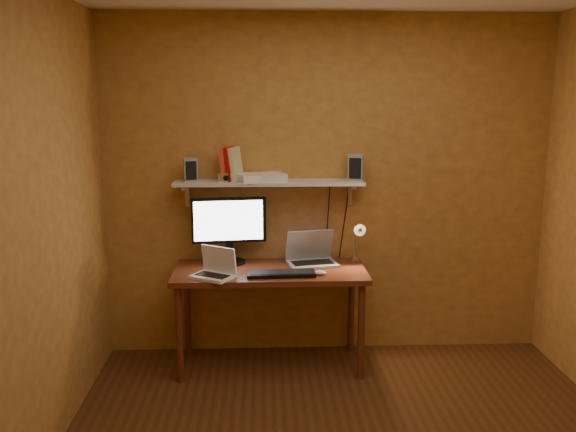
{
  "coord_description": "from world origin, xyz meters",
  "views": [
    {
      "loc": [
        -0.49,
        -3.0,
        2.02
      ],
      "look_at": [
        -0.32,
        1.18,
        1.17
      ],
      "focal_mm": 38.0,
      "sensor_mm": 36.0,
      "label": 1
    }
  ],
  "objects_px": {
    "desk": "(270,281)",
    "monitor": "(229,227)",
    "netbook": "(215,269)",
    "laptop": "(311,255)",
    "mouse": "(320,273)",
    "desk_lamp": "(358,237)",
    "speaker_left": "(191,170)",
    "shelf_camera": "(225,178)",
    "keyboard": "(281,274)",
    "speaker_right": "(356,168)",
    "router": "(261,177)",
    "wall_shelf": "(269,183)"
  },
  "relations": [
    {
      "from": "desk",
      "to": "monitor",
      "type": "xyz_separation_m",
      "value": [
        -0.3,
        0.19,
        0.37
      ]
    },
    {
      "from": "netbook",
      "to": "desk",
      "type": "bearing_deg",
      "value": 53.99
    },
    {
      "from": "laptop",
      "to": "mouse",
      "type": "bearing_deg",
      "value": -93.25
    },
    {
      "from": "desk_lamp",
      "to": "laptop",
      "type": "bearing_deg",
      "value": 178.49
    },
    {
      "from": "desk_lamp",
      "to": "netbook",
      "type": "bearing_deg",
      "value": -164.67
    },
    {
      "from": "mouse",
      "to": "monitor",
      "type": "bearing_deg",
      "value": 160.38
    },
    {
      "from": "monitor",
      "to": "speaker_left",
      "type": "xyz_separation_m",
      "value": [
        -0.27,
        0.0,
        0.43
      ]
    },
    {
      "from": "netbook",
      "to": "shelf_camera",
      "type": "relative_size",
      "value": 3.03
    },
    {
      "from": "desk",
      "to": "speaker_left",
      "type": "height_order",
      "value": "speaker_left"
    },
    {
      "from": "desk",
      "to": "keyboard",
      "type": "height_order",
      "value": "keyboard"
    },
    {
      "from": "laptop",
      "to": "desk",
      "type": "bearing_deg",
      "value": -167.74
    },
    {
      "from": "mouse",
      "to": "speaker_right",
      "type": "height_order",
      "value": "speaker_right"
    },
    {
      "from": "desk_lamp",
      "to": "mouse",
      "type": "bearing_deg",
      "value": -137.99
    },
    {
      "from": "speaker_left",
      "to": "speaker_right",
      "type": "relative_size",
      "value": 0.89
    },
    {
      "from": "desk",
      "to": "monitor",
      "type": "bearing_deg",
      "value": 148.57
    },
    {
      "from": "router",
      "to": "speaker_left",
      "type": "bearing_deg",
      "value": -179.97
    },
    {
      "from": "desk",
      "to": "keyboard",
      "type": "bearing_deg",
      "value": -63.7
    },
    {
      "from": "keyboard",
      "to": "desk_lamp",
      "type": "bearing_deg",
      "value": 23.69
    },
    {
      "from": "wall_shelf",
      "to": "netbook",
      "type": "bearing_deg",
      "value": -137.32
    },
    {
      "from": "netbook",
      "to": "mouse",
      "type": "bearing_deg",
      "value": 31.98
    },
    {
      "from": "desk",
      "to": "shelf_camera",
      "type": "distance_m",
      "value": 0.82
    },
    {
      "from": "laptop",
      "to": "netbook",
      "type": "distance_m",
      "value": 0.76
    },
    {
      "from": "keyboard",
      "to": "speaker_left",
      "type": "xyz_separation_m",
      "value": [
        -0.65,
        0.34,
        0.7
      ]
    },
    {
      "from": "keyboard",
      "to": "shelf_camera",
      "type": "height_order",
      "value": "shelf_camera"
    },
    {
      "from": "shelf_camera",
      "to": "desk",
      "type": "bearing_deg",
      "value": -24.05
    },
    {
      "from": "desk_lamp",
      "to": "speaker_left",
      "type": "relative_size",
      "value": 2.16
    },
    {
      "from": "speaker_left",
      "to": "router",
      "type": "bearing_deg",
      "value": -11.66
    },
    {
      "from": "shelf_camera",
      "to": "netbook",
      "type": "bearing_deg",
      "value": -102.09
    },
    {
      "from": "speaker_right",
      "to": "shelf_camera",
      "type": "distance_m",
      "value": 0.96
    },
    {
      "from": "keyboard",
      "to": "speaker_left",
      "type": "bearing_deg",
      "value": 150.5
    },
    {
      "from": "keyboard",
      "to": "desk_lamp",
      "type": "distance_m",
      "value": 0.68
    },
    {
      "from": "monitor",
      "to": "laptop",
      "type": "relative_size",
      "value": 1.4
    },
    {
      "from": "desk_lamp",
      "to": "shelf_camera",
      "type": "xyz_separation_m",
      "value": [
        -0.98,
        0.02,
        0.45
      ]
    },
    {
      "from": "keyboard",
      "to": "router",
      "type": "distance_m",
      "value": 0.74
    },
    {
      "from": "laptop",
      "to": "shelf_camera",
      "type": "xyz_separation_m",
      "value": [
        -0.63,
        0.01,
        0.59
      ]
    },
    {
      "from": "desk",
      "to": "wall_shelf",
      "type": "relative_size",
      "value": 1.0
    },
    {
      "from": "monitor",
      "to": "desk_lamp",
      "type": "xyz_separation_m",
      "value": [
        0.96,
        -0.06,
        -0.07
      ]
    },
    {
      "from": "mouse",
      "to": "speaker_right",
      "type": "relative_size",
      "value": 0.47
    },
    {
      "from": "desk",
      "to": "monitor",
      "type": "relative_size",
      "value": 2.52
    },
    {
      "from": "keyboard",
      "to": "mouse",
      "type": "xyz_separation_m",
      "value": [
        0.28,
        0.0,
        0.0
      ]
    },
    {
      "from": "speaker_left",
      "to": "shelf_camera",
      "type": "relative_size",
      "value": 1.54
    },
    {
      "from": "shelf_camera",
      "to": "router",
      "type": "bearing_deg",
      "value": 9.96
    },
    {
      "from": "desk",
      "to": "monitor",
      "type": "height_order",
      "value": "monitor"
    },
    {
      "from": "netbook",
      "to": "router",
      "type": "height_order",
      "value": "router"
    },
    {
      "from": "speaker_right",
      "to": "wall_shelf",
      "type": "bearing_deg",
      "value": -169.09
    },
    {
      "from": "keyboard",
      "to": "router",
      "type": "height_order",
      "value": "router"
    },
    {
      "from": "netbook",
      "to": "desk_lamp",
      "type": "relative_size",
      "value": 0.91
    },
    {
      "from": "speaker_right",
      "to": "monitor",
      "type": "bearing_deg",
      "value": -168.24
    },
    {
      "from": "wall_shelf",
      "to": "desk_lamp",
      "type": "relative_size",
      "value": 3.73
    },
    {
      "from": "desk_lamp",
      "to": "keyboard",
      "type": "bearing_deg",
      "value": -154.46
    }
  ]
}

